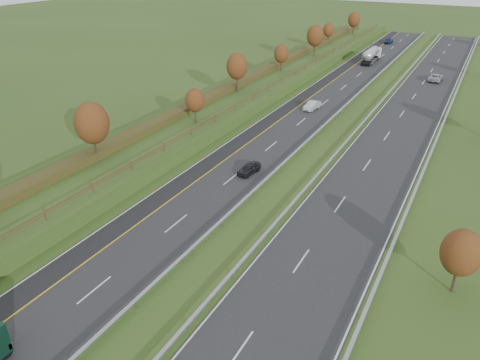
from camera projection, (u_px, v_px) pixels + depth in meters
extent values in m
plane|color=#304B1B|center=(333.00, 137.00, 71.49)|extent=(400.00, 400.00, 0.00)
cube|color=#242427|center=(296.00, 119.00, 78.79)|extent=(10.50, 200.00, 0.04)
cube|color=#242427|center=(396.00, 135.00, 71.88)|extent=(10.50, 200.00, 0.04)
cube|color=black|center=(276.00, 116.00, 80.35)|extent=(3.00, 200.00, 0.04)
cube|color=silver|center=(269.00, 114.00, 80.89)|extent=(0.15, 200.00, 0.01)
cube|color=gold|center=(284.00, 117.00, 79.71)|extent=(0.15, 200.00, 0.01)
cube|color=silver|center=(325.00, 123.00, 76.66)|extent=(0.15, 200.00, 0.01)
cube|color=silver|center=(364.00, 130.00, 73.98)|extent=(0.15, 200.00, 0.01)
cube|color=silver|center=(431.00, 141.00, 69.75)|extent=(0.15, 200.00, 0.01)
cube|color=silver|center=(94.00, 290.00, 39.53)|extent=(0.15, 4.00, 0.01)
cube|color=silver|center=(241.00, 349.00, 33.66)|extent=(0.15, 4.00, 0.01)
cube|color=silver|center=(176.00, 223.00, 49.01)|extent=(0.15, 4.00, 0.01)
cube|color=silver|center=(301.00, 261.00, 43.15)|extent=(0.15, 4.00, 0.01)
cube|color=silver|center=(231.00, 178.00, 58.49)|extent=(0.15, 4.00, 0.01)
cube|color=silver|center=(340.00, 204.00, 52.63)|extent=(0.15, 4.00, 0.01)
cube|color=silver|center=(271.00, 146.00, 67.97)|extent=(0.15, 4.00, 0.01)
cube|color=silver|center=(367.00, 165.00, 62.11)|extent=(0.15, 4.00, 0.01)
cube|color=silver|center=(301.00, 122.00, 77.46)|extent=(0.15, 4.00, 0.01)
cube|color=silver|center=(387.00, 136.00, 71.60)|extent=(0.15, 4.00, 0.01)
cube|color=silver|center=(325.00, 103.00, 86.94)|extent=(0.15, 4.00, 0.01)
cube|color=silver|center=(402.00, 114.00, 81.08)|extent=(0.15, 4.00, 0.01)
cube|color=silver|center=(343.00, 87.00, 96.42)|extent=(0.15, 4.00, 0.01)
cube|color=silver|center=(414.00, 96.00, 90.56)|extent=(0.15, 4.00, 0.01)
cube|color=silver|center=(359.00, 75.00, 105.91)|extent=(0.15, 4.00, 0.01)
cube|color=silver|center=(424.00, 82.00, 100.04)|extent=(0.15, 4.00, 0.01)
cube|color=silver|center=(372.00, 64.00, 115.39)|extent=(0.15, 4.00, 0.01)
cube|color=silver|center=(432.00, 70.00, 109.53)|extent=(0.15, 4.00, 0.01)
cube|color=silver|center=(383.00, 55.00, 124.87)|extent=(0.15, 4.00, 0.01)
cube|color=silver|center=(438.00, 61.00, 119.01)|extent=(0.15, 4.00, 0.01)
cube|color=silver|center=(392.00, 48.00, 134.36)|extent=(0.15, 4.00, 0.01)
cube|color=silver|center=(444.00, 52.00, 128.49)|extent=(0.15, 4.00, 0.01)
cube|color=silver|center=(401.00, 41.00, 143.84)|extent=(0.15, 4.00, 0.01)
cube|color=silver|center=(449.00, 45.00, 137.98)|extent=(0.15, 4.00, 0.01)
cube|color=silver|center=(408.00, 35.00, 153.32)|extent=(0.15, 4.00, 0.01)
cube|color=silver|center=(454.00, 39.00, 147.46)|extent=(0.15, 4.00, 0.01)
cube|color=#304B1B|center=(229.00, 102.00, 83.79)|extent=(12.00, 200.00, 2.00)
cube|color=#383917|center=(219.00, 93.00, 83.94)|extent=(2.20, 180.00, 1.10)
cube|color=#422B19|center=(251.00, 97.00, 81.21)|extent=(0.08, 184.00, 0.10)
cube|color=#422B19|center=(252.00, 95.00, 81.03)|extent=(0.08, 184.00, 0.10)
cube|color=#422B19|center=(45.00, 215.00, 45.63)|extent=(0.12, 0.12, 1.20)
cube|color=#422B19|center=(93.00, 187.00, 50.77)|extent=(0.12, 0.12, 1.20)
cube|color=#422B19|center=(132.00, 165.00, 55.90)|extent=(0.12, 0.12, 1.20)
cube|color=#422B19|center=(164.00, 147.00, 61.04)|extent=(0.12, 0.12, 1.20)
cube|color=#422B19|center=(191.00, 131.00, 66.18)|extent=(0.12, 0.12, 1.20)
cube|color=#422B19|center=(215.00, 118.00, 71.31)|extent=(0.12, 0.12, 1.20)
cube|color=#422B19|center=(235.00, 107.00, 76.45)|extent=(0.12, 0.12, 1.20)
cube|color=#422B19|center=(253.00, 96.00, 81.59)|extent=(0.12, 0.12, 1.20)
cube|color=#422B19|center=(268.00, 88.00, 86.72)|extent=(0.12, 0.12, 1.20)
cube|color=#422B19|center=(282.00, 80.00, 91.86)|extent=(0.12, 0.12, 1.20)
cube|color=#422B19|center=(295.00, 73.00, 97.00)|extent=(0.12, 0.12, 1.20)
cube|color=#422B19|center=(306.00, 66.00, 102.13)|extent=(0.12, 0.12, 1.20)
cube|color=#422B19|center=(316.00, 61.00, 107.27)|extent=(0.12, 0.12, 1.20)
cube|color=#422B19|center=(325.00, 55.00, 112.41)|extent=(0.12, 0.12, 1.20)
cube|color=#422B19|center=(333.00, 51.00, 117.54)|extent=(0.12, 0.12, 1.20)
cube|color=#422B19|center=(341.00, 46.00, 122.68)|extent=(0.12, 0.12, 1.20)
cube|color=#422B19|center=(348.00, 42.00, 127.82)|extent=(0.12, 0.12, 1.20)
cube|color=#422B19|center=(355.00, 39.00, 132.95)|extent=(0.12, 0.12, 1.20)
cube|color=#422B19|center=(361.00, 35.00, 138.09)|extent=(0.12, 0.12, 1.20)
cube|color=#422B19|center=(366.00, 32.00, 143.23)|extent=(0.12, 0.12, 1.20)
cube|color=#422B19|center=(371.00, 29.00, 148.36)|extent=(0.12, 0.12, 1.20)
cube|color=#422B19|center=(376.00, 26.00, 153.50)|extent=(0.12, 0.12, 1.20)
cube|color=#93959B|center=(329.00, 121.00, 76.13)|extent=(0.32, 200.00, 0.18)
cube|color=#93959B|center=(136.00, 304.00, 37.56)|extent=(0.10, 0.14, 0.56)
cube|color=#93959B|center=(185.00, 258.00, 43.09)|extent=(0.10, 0.14, 0.56)
cube|color=#93959B|center=(222.00, 223.00, 48.62)|extent=(0.10, 0.14, 0.56)
cube|color=#93959B|center=(252.00, 195.00, 54.15)|extent=(0.10, 0.14, 0.56)
cube|color=#93959B|center=(277.00, 172.00, 59.69)|extent=(0.10, 0.14, 0.56)
cube|color=#93959B|center=(297.00, 153.00, 65.22)|extent=(0.10, 0.14, 0.56)
cube|color=#93959B|center=(314.00, 137.00, 70.75)|extent=(0.10, 0.14, 0.56)
cube|color=#93959B|center=(329.00, 123.00, 76.28)|extent=(0.10, 0.14, 0.56)
cube|color=#93959B|center=(342.00, 111.00, 81.81)|extent=(0.10, 0.14, 0.56)
cube|color=#93959B|center=(353.00, 100.00, 87.35)|extent=(0.10, 0.14, 0.56)
cube|color=#93959B|center=(362.00, 91.00, 92.88)|extent=(0.10, 0.14, 0.56)
cube|color=#93959B|center=(371.00, 83.00, 98.41)|extent=(0.10, 0.14, 0.56)
cube|color=#93959B|center=(379.00, 76.00, 103.94)|extent=(0.10, 0.14, 0.56)
cube|color=#93959B|center=(386.00, 69.00, 109.47)|extent=(0.10, 0.14, 0.56)
cube|color=#93959B|center=(392.00, 63.00, 115.01)|extent=(0.10, 0.14, 0.56)
cube|color=#93959B|center=(398.00, 58.00, 120.54)|extent=(0.10, 0.14, 0.56)
cube|color=#93959B|center=(403.00, 53.00, 126.07)|extent=(0.10, 0.14, 0.56)
cube|color=#93959B|center=(408.00, 49.00, 131.60)|extent=(0.10, 0.14, 0.56)
cube|color=#93959B|center=(412.00, 45.00, 137.13)|extent=(0.10, 0.14, 0.56)
cube|color=#93959B|center=(416.00, 41.00, 142.66)|extent=(0.10, 0.14, 0.56)
cube|color=#93959B|center=(420.00, 37.00, 148.20)|extent=(0.10, 0.14, 0.56)
cube|color=#93959B|center=(423.00, 34.00, 153.73)|extent=(0.10, 0.14, 0.56)
cube|color=#93959B|center=(360.00, 126.00, 73.99)|extent=(0.32, 200.00, 0.18)
cube|color=#93959B|center=(189.00, 326.00, 35.42)|extent=(0.10, 0.14, 0.56)
cube|color=#93959B|center=(233.00, 275.00, 40.95)|extent=(0.10, 0.14, 0.56)
cube|color=#93959B|center=(267.00, 236.00, 46.49)|extent=(0.10, 0.14, 0.56)
cube|color=#93959B|center=(293.00, 205.00, 52.02)|extent=(0.10, 0.14, 0.56)
cube|color=#93959B|center=(315.00, 180.00, 57.55)|extent=(0.10, 0.14, 0.56)
cube|color=#93959B|center=(332.00, 160.00, 63.08)|extent=(0.10, 0.14, 0.56)
cube|color=#93959B|center=(347.00, 142.00, 68.61)|extent=(0.10, 0.14, 0.56)
cube|color=#93959B|center=(360.00, 128.00, 74.15)|extent=(0.10, 0.14, 0.56)
cube|color=#93959B|center=(371.00, 115.00, 79.68)|extent=(0.10, 0.14, 0.56)
cube|color=#93959B|center=(380.00, 104.00, 85.21)|extent=(0.10, 0.14, 0.56)
cube|color=#93959B|center=(389.00, 95.00, 90.74)|extent=(0.10, 0.14, 0.56)
cube|color=#93959B|center=(396.00, 86.00, 96.27)|extent=(0.10, 0.14, 0.56)
cube|color=#93959B|center=(402.00, 79.00, 101.81)|extent=(0.10, 0.14, 0.56)
cube|color=#93959B|center=(408.00, 72.00, 107.34)|extent=(0.10, 0.14, 0.56)
cube|color=#93959B|center=(414.00, 66.00, 112.87)|extent=(0.10, 0.14, 0.56)
cube|color=#93959B|center=(418.00, 60.00, 118.40)|extent=(0.10, 0.14, 0.56)
cube|color=#93959B|center=(423.00, 55.00, 123.93)|extent=(0.10, 0.14, 0.56)
cube|color=#93959B|center=(427.00, 50.00, 129.46)|extent=(0.10, 0.14, 0.56)
cube|color=#93959B|center=(430.00, 46.00, 135.00)|extent=(0.10, 0.14, 0.56)
cube|color=#93959B|center=(434.00, 42.00, 140.53)|extent=(0.10, 0.14, 0.56)
cube|color=#93959B|center=(437.00, 39.00, 146.06)|extent=(0.10, 0.14, 0.56)
cube|color=#93959B|center=(440.00, 35.00, 151.59)|extent=(0.10, 0.14, 0.56)
cube|color=#93959B|center=(437.00, 138.00, 69.18)|extent=(0.32, 200.00, 0.18)
cube|color=#93959B|center=(363.00, 318.00, 36.14)|extent=(0.10, 0.14, 0.56)
cube|color=#93959B|center=(399.00, 231.00, 47.20)|extent=(0.10, 0.14, 0.56)
cube|color=#93959B|center=(421.00, 177.00, 58.27)|extent=(0.10, 0.14, 0.56)
cube|color=#93959B|center=(437.00, 140.00, 69.33)|extent=(0.10, 0.14, 0.56)
cube|color=#93959B|center=(448.00, 114.00, 80.39)|extent=(0.10, 0.14, 0.56)
cube|color=#93959B|center=(456.00, 94.00, 91.46)|extent=(0.10, 0.14, 0.56)
cube|color=#93959B|center=(462.00, 78.00, 102.52)|extent=(0.10, 0.14, 0.56)
cube|color=#93959B|center=(468.00, 65.00, 113.59)|extent=(0.10, 0.14, 0.56)
cube|color=#93959B|center=(472.00, 54.00, 124.65)|extent=(0.10, 0.14, 0.56)
cube|color=#93959B|center=(476.00, 46.00, 135.71)|extent=(0.10, 0.14, 0.56)
cube|color=#93959B|center=(479.00, 38.00, 146.78)|extent=(0.10, 0.14, 0.56)
cylinder|color=#2D2116|center=(96.00, 149.00, 57.77)|extent=(0.24, 0.24, 3.15)
ellipsoid|color=#492510|center=(92.00, 123.00, 56.22)|extent=(4.20, 4.20, 5.25)
cylinder|color=#2D2116|center=(195.00, 115.00, 70.96)|extent=(0.24, 0.24, 2.16)
ellipsoid|color=#492510|center=(195.00, 100.00, 69.90)|extent=(2.88, 2.88, 3.60)
cylinder|color=#2D2116|center=(237.00, 84.00, 86.07)|extent=(0.24, 0.24, 2.88)
ellipsoid|color=#492510|center=(237.00, 66.00, 84.65)|extent=(3.84, 3.84, 4.80)
cylinder|color=#2D2116|center=(281.00, 66.00, 100.00)|extent=(0.24, 0.24, 2.34)
ellipsoid|color=#492510|center=(281.00, 54.00, 98.85)|extent=(3.12, 3.12, 3.90)
cylinder|color=#2D2116|center=(314.00, 50.00, 113.64)|extent=(0.24, 0.24, 3.06)
ellipsoid|color=#492510|center=(315.00, 36.00, 112.14)|extent=(4.08, 4.08, 5.10)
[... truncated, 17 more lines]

